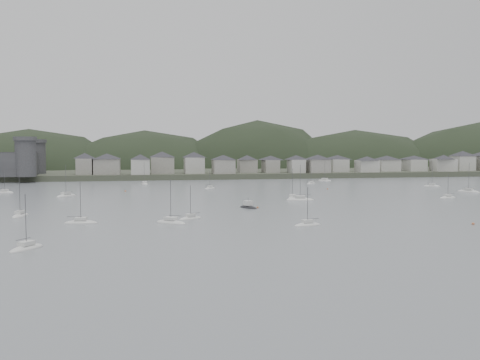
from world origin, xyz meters
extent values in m
plane|color=slate|center=(0.00, 0.00, 0.00)|extent=(900.00, 900.00, 0.00)
cube|color=#383D2D|center=(0.00, 295.00, 1.50)|extent=(900.00, 250.00, 3.00)
ellipsoid|color=black|center=(-110.87, 271.94, -10.14)|extent=(138.98, 92.48, 81.13)
ellipsoid|color=black|center=(-32.30, 272.87, -9.97)|extent=(132.08, 90.41, 79.74)
ellipsoid|color=black|center=(50.65, 272.93, -12.68)|extent=(133.88, 88.37, 101.41)
ellipsoid|color=black|center=(125.95, 267.91, -10.32)|extent=(165.81, 81.78, 82.55)
cylinder|color=#39393B|center=(-92.00, 166.00, 12.00)|extent=(10.00, 10.00, 18.00)
cylinder|color=#39393B|center=(-92.00, 194.00, 11.50)|extent=(10.00, 10.00, 17.00)
cube|color=#39393B|center=(-92.00, 180.00, 9.00)|extent=(3.50, 30.00, 12.00)
cube|color=gray|center=(-65.00, 181.96, 7.29)|extent=(8.34, 12.91, 8.59)
pyramid|color=#2A292F|center=(-65.00, 181.96, 13.09)|extent=(15.78, 15.78, 3.01)
cube|color=gray|center=(-53.32, 181.32, 7.18)|extent=(13.68, 13.35, 8.36)
pyramid|color=#2A292F|center=(-53.32, 181.32, 12.82)|extent=(20.07, 20.07, 2.93)
cube|color=#AFAEA5|center=(-35.57, 176.02, 7.04)|extent=(9.78, 10.20, 8.08)
pyramid|color=#2A292F|center=(-35.57, 176.02, 12.49)|extent=(14.83, 14.83, 2.83)
cube|color=gray|center=(-23.51, 185.65, 7.55)|extent=(12.59, 13.33, 9.09)
pyramid|color=#2A292F|center=(-23.51, 185.65, 13.68)|extent=(19.24, 19.24, 3.18)
cube|color=#AFAEA5|center=(-5.75, 184.10, 7.43)|extent=(10.74, 12.17, 8.87)
pyramid|color=#2A292F|center=(-5.75, 184.10, 13.42)|extent=(17.01, 17.01, 3.10)
cube|color=gray|center=(9.92, 177.53, 6.85)|extent=(11.63, 12.09, 7.69)
pyramid|color=#2A292F|center=(9.92, 177.53, 12.04)|extent=(17.61, 17.61, 2.69)
cube|color=gray|center=(25.25, 186.19, 6.72)|extent=(10.37, 9.35, 7.44)
pyramid|color=#2A292F|center=(25.25, 186.19, 11.74)|extent=(14.65, 14.65, 2.60)
cube|color=gray|center=(38.63, 183.79, 6.61)|extent=(8.24, 12.20, 7.22)
pyramid|color=#2A292F|center=(38.63, 183.79, 11.48)|extent=(15.17, 15.17, 2.53)
cube|color=#AFAEA5|center=(52.50, 178.55, 6.73)|extent=(8.06, 10.91, 7.46)
pyramid|color=#2A292F|center=(52.50, 178.55, 11.77)|extent=(14.08, 14.08, 2.61)
cube|color=gray|center=(64.81, 177.06, 6.83)|extent=(11.73, 11.78, 7.66)
pyramid|color=#2A292F|center=(64.81, 177.06, 12.00)|extent=(17.46, 17.46, 2.68)
cube|color=#AFAEA5|center=(80.64, 186.91, 6.67)|extent=(10.19, 13.02, 7.33)
pyramid|color=#2A292F|center=(80.64, 186.91, 11.62)|extent=(17.23, 17.23, 2.57)
cube|color=#AFAEA5|center=(95.55, 178.06, 6.44)|extent=(11.70, 9.81, 6.88)
pyramid|color=#2A292F|center=(95.55, 178.06, 11.08)|extent=(15.97, 15.97, 2.41)
cube|color=#AFAEA5|center=(112.40, 186.91, 6.50)|extent=(12.83, 12.48, 7.00)
pyramid|color=#2A292F|center=(112.40, 186.91, 11.22)|extent=(18.79, 18.79, 2.45)
cube|color=#AFAEA5|center=(130.73, 187.42, 6.48)|extent=(11.07, 13.50, 6.97)
pyramid|color=#2A292F|center=(130.73, 187.42, 11.19)|extent=(18.25, 18.25, 2.44)
cube|color=#AFAEA5|center=(146.02, 179.72, 6.67)|extent=(13.75, 9.12, 7.34)
pyramid|color=#2A292F|center=(146.02, 179.72, 11.62)|extent=(16.97, 16.97, 2.57)
cube|color=#AFAEA5|center=(162.92, 185.95, 7.53)|extent=(11.37, 11.57, 9.05)
pyramid|color=#2A292F|center=(162.92, 185.95, 13.63)|extent=(17.03, 17.03, 3.17)
ellipsoid|color=silver|center=(-33.78, 143.00, 0.05)|extent=(4.35, 8.70, 1.66)
cube|color=silver|center=(-33.78, 143.00, 1.18)|extent=(2.40, 3.23, 0.70)
cylinder|color=#3F3F42|center=(-33.78, 143.00, 5.40)|extent=(0.12, 0.12, 10.40)
cylinder|color=#3F3F42|center=(-34.10, 141.53, 1.73)|extent=(0.88, 3.68, 0.10)
ellipsoid|color=silver|center=(-49.73, 15.96, 0.05)|extent=(8.06, 3.47, 1.56)
cube|color=silver|center=(-49.73, 15.96, 1.13)|extent=(2.93, 2.05, 0.70)
cylinder|color=#3F3F42|center=(-49.73, 15.96, 5.08)|extent=(0.12, 0.12, 9.76)
cylinder|color=#3F3F42|center=(-51.13, 15.79, 1.68)|extent=(3.50, 0.55, 0.10)
ellipsoid|color=silver|center=(-23.37, 18.56, 0.05)|extent=(6.89, 5.05, 1.34)
cube|color=silver|center=(-23.37, 18.56, 1.02)|extent=(2.75, 2.40, 0.70)
cylinder|color=#3F3F42|center=(-23.37, 18.56, 4.37)|extent=(0.12, 0.12, 8.35)
cylinder|color=#3F3F42|center=(-22.31, 17.99, 1.57)|extent=(2.69, 1.51, 0.10)
ellipsoid|color=silver|center=(92.87, 75.61, 0.05)|extent=(7.03, 9.43, 1.83)
cube|color=silver|center=(92.87, 75.61, 1.27)|extent=(3.33, 3.78, 0.70)
cylinder|color=#3F3F42|center=(92.87, 75.61, 5.93)|extent=(0.12, 0.12, 11.46)
cylinder|color=#3F3F42|center=(92.06, 74.17, 1.82)|extent=(2.10, 3.65, 0.10)
ellipsoid|color=silver|center=(16.42, 63.20, 0.05)|extent=(6.19, 8.62, 1.67)
cube|color=silver|center=(16.42, 63.20, 1.18)|extent=(2.97, 3.43, 0.70)
cylinder|color=#3F3F42|center=(16.42, 63.20, 5.40)|extent=(0.12, 0.12, 10.41)
cylinder|color=#3F3F42|center=(15.74, 64.53, 1.73)|extent=(1.81, 3.38, 0.10)
ellipsoid|color=silver|center=(-62.37, 86.51, 0.05)|extent=(7.79, 9.07, 1.83)
cube|color=silver|center=(-62.37, 86.51, 1.26)|extent=(3.52, 3.76, 0.70)
cylinder|color=#3F3F42|center=(-62.37, 86.51, 5.91)|extent=(0.12, 0.12, 11.41)
cylinder|color=#3F3F42|center=(-61.39, 85.19, 1.81)|extent=(2.53, 3.36, 0.10)
ellipsoid|color=silver|center=(94.66, 105.41, 0.05)|extent=(7.03, 6.30, 1.44)
cube|color=silver|center=(94.66, 105.41, 1.07)|extent=(2.95, 2.81, 0.70)
cylinder|color=#3F3F42|center=(94.66, 105.41, 4.69)|extent=(0.12, 0.12, 8.97)
cylinder|color=#3F3F42|center=(93.65, 104.60, 1.62)|extent=(2.58, 2.11, 0.10)
ellipsoid|color=silver|center=(-55.81, -14.99, 0.05)|extent=(6.29, 7.86, 1.55)
cube|color=silver|center=(-55.81, -14.99, 1.13)|extent=(2.91, 3.21, 0.70)
cylinder|color=#3F3F42|center=(-55.81, -14.99, 5.05)|extent=(0.12, 0.12, 9.70)
cylinder|color=#3F3F42|center=(-56.57, -13.82, 1.68)|extent=(1.98, 2.99, 0.10)
ellipsoid|color=silver|center=(-88.11, 106.73, 0.05)|extent=(7.72, 4.63, 1.47)
cube|color=silver|center=(-88.11, 106.73, 1.09)|extent=(2.96, 2.37, 0.70)
cylinder|color=#3F3F42|center=(-88.11, 106.73, 4.80)|extent=(0.12, 0.12, 9.19)
cylinder|color=#3F3F42|center=(-89.36, 106.30, 1.64)|extent=(3.16, 1.18, 0.10)
ellipsoid|color=silver|center=(-6.27, 111.90, 0.05)|extent=(5.83, 5.37, 1.20)
cube|color=silver|center=(-6.27, 111.90, 0.95)|extent=(2.46, 2.37, 0.70)
cylinder|color=#3F3F42|center=(-6.27, 111.90, 3.96)|extent=(0.12, 0.12, 7.52)
cylinder|color=#3F3F42|center=(-7.09, 112.60, 1.50)|extent=(2.12, 1.84, 0.10)
ellipsoid|color=silver|center=(45.95, 131.63, 0.05)|extent=(6.42, 5.50, 1.29)
cube|color=silver|center=(45.95, 131.63, 1.00)|extent=(2.66, 2.49, 0.70)
cylinder|color=#3F3F42|center=(45.95, 131.63, 4.24)|extent=(0.12, 0.12, 8.07)
cylinder|color=#3F3F42|center=(45.01, 132.32, 1.55)|extent=(2.40, 1.81, 0.10)
ellipsoid|color=silver|center=(17.38, 57.34, 0.05)|extent=(9.94, 5.14, 1.90)
cube|color=silver|center=(17.38, 57.34, 1.30)|extent=(3.72, 2.80, 0.70)
cylinder|color=#3F3F42|center=(17.38, 57.34, 6.14)|extent=(0.12, 0.12, 11.87)
cylinder|color=#3F3F42|center=(19.04, 57.73, 1.85)|extent=(4.18, 1.08, 0.10)
ellipsoid|color=silver|center=(2.23, 2.66, 0.05)|extent=(7.34, 3.97, 1.40)
cube|color=silver|center=(2.23, 2.66, 1.05)|extent=(2.76, 2.12, 0.70)
cylinder|color=#3F3F42|center=(2.23, 2.66, 4.57)|extent=(0.12, 0.12, 8.74)
cylinder|color=#3F3F42|center=(3.45, 2.34, 1.60)|extent=(3.07, 0.91, 0.10)
ellipsoid|color=silver|center=(-28.66, 12.11, 0.05)|extent=(8.14, 7.21, 1.66)
cube|color=silver|center=(-28.66, 12.11, 1.18)|extent=(3.40, 3.23, 0.70)
cylinder|color=#3F3F42|center=(-28.66, 12.11, 5.38)|extent=(0.12, 0.12, 10.35)
cylinder|color=#3F3F42|center=(-27.49, 13.04, 1.73)|extent=(2.99, 2.39, 0.10)
ellipsoid|color=silver|center=(59.44, 150.00, 0.05)|extent=(6.71, 8.20, 1.63)
cube|color=silver|center=(59.44, 150.00, 1.16)|extent=(3.08, 3.36, 0.70)
cylinder|color=#3F3F42|center=(59.44, 150.00, 5.29)|extent=(0.12, 0.12, 10.17)
cylinder|color=#3F3F42|center=(60.26, 151.21, 1.71)|extent=(2.13, 3.09, 0.10)
ellipsoid|color=silver|center=(71.07, 55.33, 0.05)|extent=(7.27, 3.67, 1.39)
cube|color=silver|center=(71.07, 55.33, 1.05)|extent=(2.71, 2.02, 0.70)
cylinder|color=#3F3F42|center=(71.07, 55.33, 4.55)|extent=(0.12, 0.12, 8.69)
cylinder|color=#3F3F42|center=(72.29, 55.06, 1.60)|extent=(3.08, 0.77, 0.10)
ellipsoid|color=silver|center=(-66.71, 31.96, 0.05)|extent=(4.12, 8.68, 1.67)
cube|color=silver|center=(-66.71, 31.96, 1.18)|extent=(2.33, 3.20, 0.70)
cylinder|color=#3F3F42|center=(-66.71, 31.96, 5.41)|extent=(0.12, 0.12, 10.41)
cylinder|color=#3F3F42|center=(-66.44, 30.48, 1.73)|extent=(0.77, 3.71, 0.10)
ellipsoid|color=black|center=(-4.28, 39.17, 0.05)|extent=(5.53, 7.45, 1.56)
cube|color=silver|center=(-4.28, 39.17, 1.48)|extent=(2.74, 2.80, 1.40)
cylinder|color=#3F3F42|center=(-4.28, 39.17, 2.38)|extent=(0.10, 0.10, 1.20)
sphere|color=#B7653D|center=(41.01, -2.93, 0.15)|extent=(0.70, 0.70, 0.70)
sphere|color=#B7653D|center=(42.28, 98.83, 0.15)|extent=(0.70, 0.70, 0.70)
sphere|color=#B7653D|center=(-1.64, 38.27, 0.15)|extent=(0.70, 0.70, 0.70)
sphere|color=#B7653D|center=(-41.69, 104.02, 0.15)|extent=(0.70, 0.70, 0.70)
camera|label=1|loc=(-35.68, -113.82, 18.47)|focal=39.62mm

